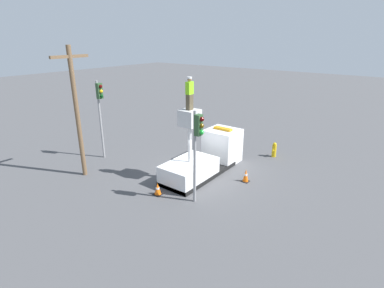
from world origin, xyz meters
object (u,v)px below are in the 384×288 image
(utility_pole, at_px, (77,109))
(worker, at_px, (190,93))
(traffic_cone_rear, at_px, (158,189))
(fire_hydrant, at_px, (274,150))
(traffic_cone_curbside, at_px, (246,176))
(bucket_truck, at_px, (206,157))
(traffic_light_across, at_px, (100,105))
(traffic_light_pole, at_px, (197,140))

(utility_pole, bearing_deg, worker, -59.64)
(traffic_cone_rear, relative_size, utility_pole, 0.09)
(worker, distance_m, fire_hydrant, 8.28)
(worker, bearing_deg, utility_pole, 120.36)
(utility_pole, bearing_deg, fire_hydrant, -39.57)
(worker, distance_m, traffic_cone_curbside, 5.72)
(worker, height_order, traffic_cone_curbside, worker)
(bucket_truck, distance_m, traffic_cone_curbside, 2.73)
(worker, distance_m, traffic_light_across, 6.96)
(traffic_cone_curbside, bearing_deg, traffic_light_across, 105.37)
(traffic_light_pole, bearing_deg, traffic_cone_curbside, -14.03)
(worker, bearing_deg, traffic_cone_curbside, -55.84)
(traffic_light_pole, bearing_deg, traffic_cone_rear, 106.38)
(worker, height_order, traffic_light_across, worker)
(traffic_cone_curbside, bearing_deg, utility_pole, 121.64)
(traffic_light_across, xyz_separation_m, traffic_cone_rear, (-1.57, -6.45, -3.43))
(utility_pole, bearing_deg, bucket_truck, -48.56)
(traffic_light_pole, relative_size, utility_pole, 0.63)
(bucket_truck, xyz_separation_m, traffic_light_across, (-2.43, 6.78, 2.84))
(traffic_light_pole, bearing_deg, bucket_truck, 27.90)
(traffic_light_across, distance_m, traffic_cone_rear, 7.47)
(traffic_light_across, bearing_deg, traffic_cone_curbside, -74.63)
(bucket_truck, relative_size, traffic_light_pole, 1.32)
(traffic_cone_rear, height_order, utility_pole, utility_pole)
(fire_hydrant, xyz_separation_m, utility_pole, (-9.70, 8.01, 3.57))
(fire_hydrant, bearing_deg, traffic_cone_curbside, -177.28)
(fire_hydrant, xyz_separation_m, traffic_cone_curbside, (-4.62, -0.22, -0.14))
(traffic_light_pole, relative_size, traffic_cone_rear, 7.15)
(traffic_light_pole, bearing_deg, utility_pole, 101.69)
(traffic_cone_curbside, distance_m, utility_pole, 10.36)
(traffic_light_across, relative_size, utility_pole, 0.70)
(traffic_light_pole, xyz_separation_m, traffic_cone_rear, (-0.62, 2.12, -3.04))
(traffic_cone_rear, bearing_deg, fire_hydrant, -17.61)
(traffic_light_across, bearing_deg, fire_hydrant, -51.99)
(traffic_light_across, height_order, utility_pole, utility_pole)
(fire_hydrant, relative_size, traffic_cone_curbside, 1.33)
(bucket_truck, bearing_deg, traffic_light_across, 109.73)
(traffic_cone_curbside, bearing_deg, traffic_light_pole, 165.97)
(traffic_light_pole, height_order, traffic_cone_curbside, traffic_light_pole)
(traffic_cone_rear, xyz_separation_m, traffic_cone_curbside, (4.18, -3.01, 0.06))
(fire_hydrant, distance_m, traffic_cone_curbside, 4.63)
(traffic_light_pole, distance_m, traffic_light_across, 8.64)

